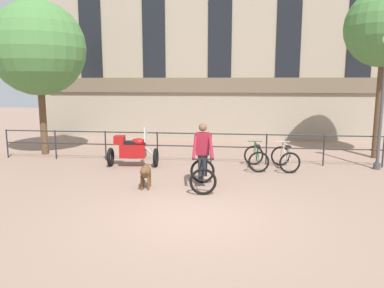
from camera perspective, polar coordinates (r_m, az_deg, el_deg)
name	(u,v)px	position (r m, az deg, el deg)	size (l,w,h in m)	color
ground_plane	(193,216)	(7.98, 0.20, -10.95)	(60.00, 60.00, 0.00)	#8E7060
canal_railing	(211,143)	(12.82, 2.91, 0.19)	(15.05, 0.05, 1.05)	#232326
building_facade	(220,48)	(18.49, 4.31, 14.33)	(18.00, 0.72, 8.70)	gray
cyclist_with_bike	(203,159)	(9.87, 1.64, -2.32)	(0.80, 1.23, 1.70)	black
dog	(145,172)	(9.86, -7.11, -4.30)	(0.33, 0.94, 0.64)	brown
parked_motorcycle	(132,150)	(12.47, -9.06, -0.87)	(1.67, 0.73, 1.35)	black
parked_bicycle_near_lamp	(256,158)	(12.23, 9.75, -2.07)	(0.77, 1.17, 0.86)	black
parked_bicycle_mid_left	(285,158)	(12.31, 14.01, -2.14)	(0.82, 1.20, 0.86)	black
street_lamp	(383,95)	(13.14, 27.07, 6.62)	(0.28, 0.28, 4.19)	#424247
tree_canalside_left	(38,49)	(15.40, -22.37, 13.28)	(3.48, 3.48, 5.73)	brown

